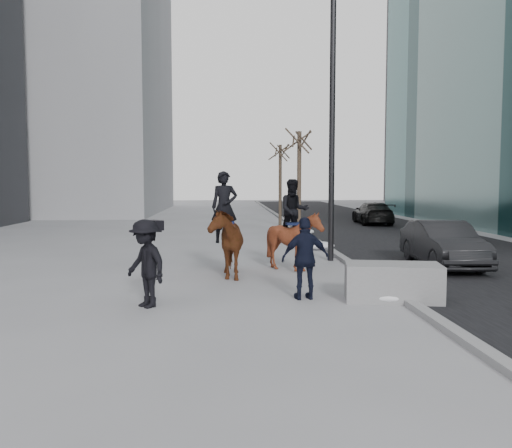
{
  "coord_description": "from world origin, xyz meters",
  "views": [
    {
      "loc": [
        -0.72,
        -11.52,
        2.51
      ],
      "look_at": [
        0.0,
        1.2,
        1.5
      ],
      "focal_mm": 38.0,
      "sensor_mm": 36.0,
      "label": 1
    }
  ],
  "objects": [
    {
      "name": "road",
      "position": [
        7.0,
        10.0,
        0.01
      ],
      "size": [
        8.0,
        90.0,
        0.01
      ],
      "primitive_type": "cube",
      "color": "black",
      "rests_on": "ground"
    },
    {
      "name": "ground",
      "position": [
        0.0,
        0.0,
        0.0
      ],
      "size": [
        120.0,
        120.0,
        0.0
      ],
      "primitive_type": "plane",
      "color": "gray",
      "rests_on": "ground"
    },
    {
      "name": "curb",
      "position": [
        3.0,
        10.0,
        0.06
      ],
      "size": [
        0.25,
        90.0,
        0.12
      ],
      "primitive_type": "cube",
      "color": "gray",
      "rests_on": "ground"
    },
    {
      "name": "car_far",
      "position": [
        7.88,
        19.6,
        0.64
      ],
      "size": [
        2.04,
        4.53,
        1.29
      ],
      "primitive_type": "imported",
      "rotation": [
        0.0,
        0.0,
        3.09
      ],
      "color": "black",
      "rests_on": "ground"
    },
    {
      "name": "feeder",
      "position": [
        0.97,
        -0.22,
        0.88
      ],
      "size": [
        1.07,
        0.92,
        1.75
      ],
      "color": "black",
      "rests_on": "ground"
    },
    {
      "name": "planter",
      "position": [
        2.79,
        -0.47,
        0.39
      ],
      "size": [
        2.1,
        1.3,
        0.78
      ],
      "primitive_type": "cube",
      "rotation": [
        0.0,
        0.0,
        -0.17
      ],
      "color": "gray",
      "rests_on": "ground"
    },
    {
      "name": "lamppost",
      "position": [
        2.6,
        5.31,
        4.99
      ],
      "size": [
        0.25,
        0.8,
        9.09
      ],
      "color": "black",
      "rests_on": "ground"
    },
    {
      "name": "snow_piles",
      "position": [
        2.7,
        8.43,
        0.16
      ],
      "size": [
        1.37,
        14.63,
        0.35
      ],
      "color": "silver",
      "rests_on": "ground"
    },
    {
      "name": "tree_far",
      "position": [
        2.4,
        19.18,
        2.53
      ],
      "size": [
        1.2,
        1.2,
        5.07
      ],
      "primitive_type": null,
      "color": "#34281F",
      "rests_on": "ground"
    },
    {
      "name": "car_near",
      "position": [
        5.66,
        3.92,
        0.67
      ],
      "size": [
        1.58,
        4.14,
        1.35
      ],
      "primitive_type": "imported",
      "rotation": [
        0.0,
        0.0,
        -0.04
      ],
      "color": "black",
      "rests_on": "ground"
    },
    {
      "name": "tree_near",
      "position": [
        2.4,
        11.28,
        2.55
      ],
      "size": [
        1.2,
        1.2,
        5.11
      ],
      "primitive_type": null,
      "color": "#34291F",
      "rests_on": "ground"
    },
    {
      "name": "camera_crew",
      "position": [
        -2.31,
        -0.76,
        0.89
      ],
      "size": [
        1.24,
        1.28,
        1.75
      ],
      "color": "black",
      "rests_on": "ground"
    },
    {
      "name": "mounted_left",
      "position": [
        -0.75,
        2.68,
        1.03
      ],
      "size": [
        1.13,
        2.21,
        2.77
      ],
      "color": "#472A0E",
      "rests_on": "ground"
    },
    {
      "name": "mounted_right",
      "position": [
        1.2,
        3.43,
        1.03
      ],
      "size": [
        1.47,
        1.63,
        2.57
      ],
      "color": "#4D230F",
      "rests_on": "ground"
    }
  ]
}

